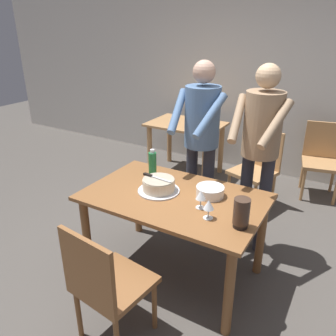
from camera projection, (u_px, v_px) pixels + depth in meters
name	position (u px, v px, depth m)	size (l,w,h in m)	color
ground_plane	(174.00, 271.00, 2.97)	(14.00, 14.00, 0.00)	#4C4742
back_wall	(271.00, 76.00, 4.52)	(10.00, 0.12, 2.70)	beige
main_dining_table	(174.00, 208.00, 2.72)	(1.41, 0.89, 0.75)	brown
cake_on_platter	(159.00, 186.00, 2.72)	(0.34, 0.34, 0.11)	silver
cake_knife	(151.00, 176.00, 2.73)	(0.27, 0.05, 0.02)	silver
plate_stack	(210.00, 191.00, 2.65)	(0.22, 0.22, 0.08)	white
wine_glass_near	(201.00, 195.00, 2.46)	(0.08, 0.08, 0.14)	silver
wine_glass_far	(209.00, 205.00, 2.32)	(0.08, 0.08, 0.14)	silver
water_bottle	(153.00, 164.00, 2.97)	(0.07, 0.07, 0.25)	#1E6B38
hurricane_lamp	(241.00, 213.00, 2.22)	(0.11, 0.11, 0.21)	black
person_cutting_cake	(201.00, 133.00, 3.10)	(0.47, 0.55, 1.72)	#2D2D38
person_standing_beside	(260.00, 142.00, 2.88)	(0.47, 0.56, 1.72)	#2D2D38
chair_near_side	(106.00, 283.00, 2.14)	(0.49, 0.49, 0.90)	brown
background_table	(186.00, 135.00, 4.69)	(1.00, 0.70, 0.74)	tan
background_chair_0	(257.00, 166.00, 3.88)	(0.55, 0.55, 0.90)	tan
background_chair_1	(322.00, 157.00, 4.13)	(0.52, 0.52, 0.90)	tan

